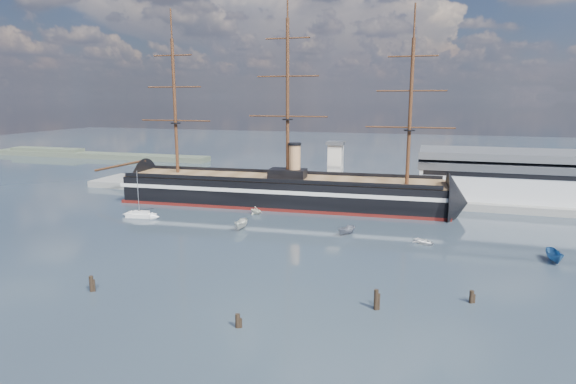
# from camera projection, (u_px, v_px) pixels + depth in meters

# --- Properties ---
(ground) EXTENTS (600.00, 600.00, 0.00)m
(ground) POSITION_uv_depth(u_px,v_px,m) (294.00, 226.00, 113.02)
(ground) COLOR #232B37
(ground) RESTS_ON ground
(quay) EXTENTS (180.00, 18.00, 2.00)m
(quay) POSITION_uv_depth(u_px,v_px,m) (360.00, 198.00, 143.95)
(quay) COLOR slate
(quay) RESTS_ON ground
(warehouse) EXTENTS (63.00, 21.00, 11.60)m
(warehouse) POSITION_uv_depth(u_px,v_px,m) (537.00, 177.00, 132.46)
(warehouse) COLOR #B7BABC
(warehouse) RESTS_ON ground
(quay_tower) EXTENTS (5.00, 5.00, 15.00)m
(quay_tower) POSITION_uv_depth(u_px,v_px,m) (335.00, 166.00, 141.24)
(quay_tower) COLOR silver
(quay_tower) RESTS_ON ground
(shoreline) EXTENTS (120.00, 10.00, 4.00)m
(shoreline) POSITION_uv_depth(u_px,v_px,m) (81.00, 154.00, 241.63)
(shoreline) COLOR #3F4C38
(shoreline) RESTS_ON ground
(warship) EXTENTS (113.30, 21.09, 53.94)m
(warship) POSITION_uv_depth(u_px,v_px,m) (275.00, 190.00, 134.28)
(warship) COLOR black
(warship) RESTS_ON ground
(sailboat) EXTENTS (7.64, 3.16, 11.87)m
(sailboat) POSITION_uv_depth(u_px,v_px,m) (141.00, 215.00, 120.41)
(sailboat) COLOR silver
(sailboat) RESTS_ON ground
(motorboat_a) EXTENTS (6.89, 2.79, 2.71)m
(motorboat_a) POSITION_uv_depth(u_px,v_px,m) (241.00, 229.00, 109.91)
(motorboat_a) COLOR beige
(motorboat_a) RESTS_ON ground
(motorboat_c) EXTENTS (6.36, 4.92, 2.42)m
(motorboat_c) POSITION_uv_depth(u_px,v_px,m) (346.00, 235.00, 105.16)
(motorboat_c) COLOR slate
(motorboat_c) RESTS_ON ground
(motorboat_d) EXTENTS (5.11, 6.76, 2.27)m
(motorboat_d) POSITION_uv_depth(u_px,v_px,m) (256.00, 214.00, 124.13)
(motorboat_d) COLOR white
(motorboat_d) RESTS_ON ground
(motorboat_e) EXTENTS (2.90, 3.09, 1.42)m
(motorboat_e) POSITION_uv_depth(u_px,v_px,m) (424.00, 244.00, 98.84)
(motorboat_e) COLOR white
(motorboat_e) RESTS_ON ground
(motorboat_f) EXTENTS (7.19, 3.20, 2.79)m
(motorboat_f) POSITION_uv_depth(u_px,v_px,m) (554.00, 262.00, 87.89)
(motorboat_f) COLOR #27568A
(motorboat_f) RESTS_ON ground
(piling_near_left) EXTENTS (0.64, 0.64, 3.23)m
(piling_near_left) POSITION_uv_depth(u_px,v_px,m) (92.00, 291.00, 74.78)
(piling_near_left) COLOR black
(piling_near_left) RESTS_ON ground
(piling_near_mid) EXTENTS (0.64, 0.64, 2.58)m
(piling_near_mid) POSITION_uv_depth(u_px,v_px,m) (238.00, 327.00, 63.06)
(piling_near_mid) COLOR black
(piling_near_mid) RESTS_ON ground
(piling_near_right) EXTENTS (0.64, 0.64, 3.70)m
(piling_near_right) POSITION_uv_depth(u_px,v_px,m) (376.00, 309.00, 68.39)
(piling_near_right) COLOR black
(piling_near_right) RESTS_ON ground
(piling_far_right) EXTENTS (0.64, 0.64, 2.60)m
(piling_far_right) POSITION_uv_depth(u_px,v_px,m) (471.00, 303.00, 70.61)
(piling_far_right) COLOR black
(piling_far_right) RESTS_ON ground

